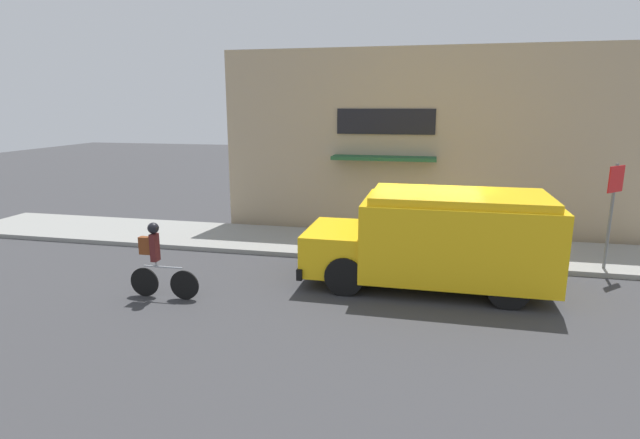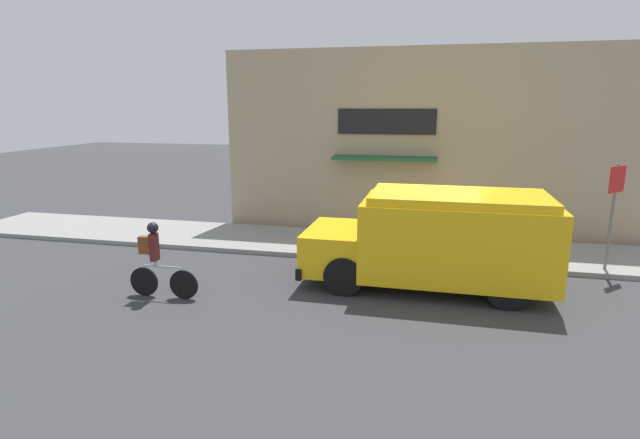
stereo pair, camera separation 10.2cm
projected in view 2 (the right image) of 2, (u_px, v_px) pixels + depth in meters
The scene contains 7 objects.
ground_plane at pixel (423, 266), 12.27m from camera, with size 70.00×70.00×0.00m, color #38383A.
sidewalk at pixel (425, 249), 13.56m from camera, with size 28.00×2.76×0.12m.
storefront at pixel (429, 144), 14.67m from camera, with size 12.61×0.88×5.53m.
school_bus at pixel (439, 238), 10.69m from camera, with size 5.24×2.72×2.08m.
cyclist at pixel (157, 260), 10.15m from camera, with size 1.50×0.23×1.58m.
stop_sign_post at pixel (614, 200), 11.31m from camera, with size 0.45×0.45×2.47m.
trash_bin at pixel (457, 232), 13.31m from camera, with size 0.61×0.61×0.86m.
Camera 2 is at (0.13, -11.97, 3.88)m, focal length 28.00 mm.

